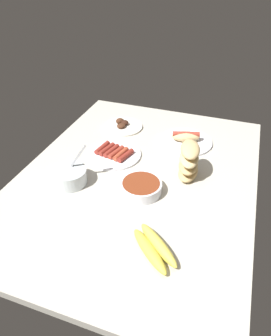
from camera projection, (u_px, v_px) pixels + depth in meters
The scene contains 8 objects.
ground_plane at pixel (138, 178), 123.06cm from camera, with size 120.00×90.00×3.00cm, color beige.
bowl_chili at pixel (141, 187), 112.38cm from camera, with size 15.21×15.21×4.31cm.
plate_sausages at pixel (114, 154), 132.54cm from camera, with size 23.32×23.32×3.20cm.
plate_hotdog_assembled at pixel (186, 140), 140.58cm from camera, with size 24.40×24.40×5.61cm.
bowl_coleslaw at pixel (70, 176), 116.24cm from camera, with size 13.06×13.06×15.86cm.
banana_bunch at pixel (154, 247), 90.86cm from camera, with size 18.07×18.07×3.77cm.
plate_grilled_meat at pixel (123, 126), 152.74cm from camera, with size 19.11×19.11×4.11cm.
bread_stack at pixel (189, 161), 117.18cm from camera, with size 14.79×9.67×14.40cm.
Camera 1 is at (-91.67, -31.42, 74.45)cm, focal length 32.94 mm.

